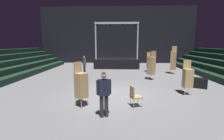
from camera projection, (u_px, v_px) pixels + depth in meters
ground_plane at (115, 95)px, 8.90m from camera, size 22.00×30.00×0.10m
arena_end_wall at (117, 35)px, 23.05m from camera, size 22.00×0.30×8.00m
stage_riser at (117, 62)px, 18.83m from camera, size 5.04×2.94×5.05m
man_with_tie at (104, 92)px, 5.91m from camera, size 0.57×0.34×1.73m
chair_stack_front_left at (152, 63)px, 14.54m from camera, size 0.57×0.57×2.14m
chair_stack_front_right at (150, 62)px, 15.69m from camera, size 0.60×0.60×1.96m
chair_stack_mid_left at (188, 78)px, 8.63m from camera, size 0.45×0.45×1.88m
chair_stack_mid_right at (152, 66)px, 12.25m from camera, size 0.62×0.62×2.22m
chair_stack_mid_centre at (81, 85)px, 6.95m from camera, size 0.62×0.62×1.96m
chair_stack_rear_left at (173, 60)px, 14.71m from camera, size 0.60×0.60×2.56m
crew_worker_near_stage at (84, 64)px, 14.83m from camera, size 0.39×0.55×1.68m
equipment_road_case at (199, 83)px, 10.11m from camera, size 1.07×0.94×0.61m
loose_chair_near_man at (135, 95)px, 6.95m from camera, size 0.56×0.56×0.95m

